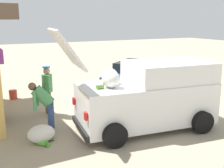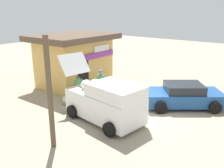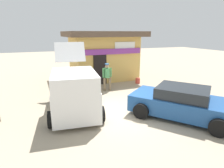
# 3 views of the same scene
# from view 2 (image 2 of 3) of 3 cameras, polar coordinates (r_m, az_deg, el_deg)

# --- Properties ---
(ground_plane) EXTENTS (60.00, 60.00, 0.00)m
(ground_plane) POSITION_cam_2_polar(r_m,az_deg,el_deg) (12.97, 7.16, -6.55)
(ground_plane) COLOR tan
(storefront_bar) EXTENTS (5.62, 4.25, 3.50)m
(storefront_bar) POSITION_cam_2_polar(r_m,az_deg,el_deg) (17.31, -8.65, 5.80)
(storefront_bar) COLOR #E0B259
(storefront_bar) RESTS_ON ground_plane
(delivery_van) EXTENTS (2.47, 4.74, 2.92)m
(delivery_van) POSITION_cam_2_polar(r_m,az_deg,el_deg) (11.61, -1.39, -4.11)
(delivery_van) COLOR white
(delivery_van) RESTS_ON ground_plane
(parked_sedan) EXTENTS (3.98, 4.31, 1.30)m
(parked_sedan) POSITION_cam_2_polar(r_m,az_deg,el_deg) (13.99, 16.12, -2.59)
(parked_sedan) COLOR #1E4C8C
(parked_sedan) RESTS_ON ground_plane
(vendor_standing) EXTENTS (0.57, 0.36, 1.66)m
(vendor_standing) POSITION_cam_2_polar(r_m,az_deg,el_deg) (14.83, -2.59, 0.53)
(vendor_standing) COLOR #726047
(vendor_standing) RESTS_ON ground_plane
(customer_bending) EXTENTS (0.64, 0.73, 1.44)m
(customer_bending) POSITION_cam_2_polar(r_m,az_deg,el_deg) (14.23, -7.34, -0.65)
(customer_bending) COLOR navy
(customer_bending) RESTS_ON ground_plane
(unloaded_banana_pile) EXTENTS (0.68, 0.72, 0.47)m
(unloaded_banana_pile) POSITION_cam_2_polar(r_m,az_deg,el_deg) (14.18, -10.12, -3.62)
(unloaded_banana_pile) COLOR silver
(unloaded_banana_pile) RESTS_ON ground_plane
(paint_bucket) EXTENTS (0.32, 0.32, 0.38)m
(paint_bucket) POSITION_cam_2_polar(r_m,az_deg,el_deg) (17.42, 0.97, 0.46)
(paint_bucket) COLOR #BF3F33
(paint_bucket) RESTS_ON ground_plane
(utility_pole) EXTENTS (0.20, 0.20, 4.31)m
(utility_pole) POSITION_cam_2_polar(r_m,az_deg,el_deg) (9.34, -14.20, -2.29)
(utility_pole) COLOR brown
(utility_pole) RESTS_ON ground_plane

